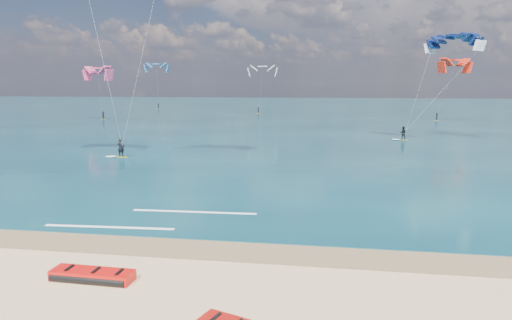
{
  "coord_description": "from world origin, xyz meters",
  "views": [
    {
      "loc": [
        7.74,
        -14.27,
        6.69
      ],
      "look_at": [
        4.28,
        8.0,
        2.91
      ],
      "focal_mm": 32.0,
      "sensor_mm": 36.0,
      "label": 1
    }
  ],
  "objects": [
    {
      "name": "packed_kite_left",
      "position": [
        -0.11,
        -0.5,
        0.0
      ],
      "size": [
        3.13,
        1.27,
        0.42
      ],
      "primitive_type": null,
      "rotation": [
        0.0,
        0.0,
        -0.04
      ],
      "color": "red",
      "rests_on": "ground"
    },
    {
      "name": "sea",
      "position": [
        0.0,
        104.0,
        0.02
      ],
      "size": [
        320.0,
        200.0,
        0.04
      ],
      "primitive_type": "cube",
      "color": "#0A2B39",
      "rests_on": "ground"
    },
    {
      "name": "distant_kites",
      "position": [
        -11.42,
        79.73,
        5.27
      ],
      "size": [
        70.75,
        40.01,
        11.66
      ],
      "color": "#CF3D6B",
      "rests_on": "ground"
    },
    {
      "name": "kitesurfer_main",
      "position": [
        -9.28,
        22.14,
        8.88
      ],
      "size": [
        9.21,
        5.91,
        17.09
      ],
      "rotation": [
        0.0,
        0.0,
        -0.04
      ],
      "color": "yellow",
      "rests_on": "sea"
    },
    {
      "name": "shoreline_foam",
      "position": [
        -0.59,
        6.59,
        0.04
      ],
      "size": [
        9.66,
        3.63,
        0.01
      ],
      "color": "white",
      "rests_on": "ground"
    },
    {
      "name": "ground",
      "position": [
        0.0,
        40.0,
        0.0
      ],
      "size": [
        320.0,
        320.0,
        0.0
      ],
      "primitive_type": "plane",
      "color": "tan",
      "rests_on": "ground"
    },
    {
      "name": "kitesurfer_far",
      "position": [
        19.24,
        40.71,
        7.0
      ],
      "size": [
        9.65,
        5.48,
        13.12
      ],
      "rotation": [
        0.0,
        0.0,
        -0.05
      ],
      "color": "gold",
      "rests_on": "sea"
    },
    {
      "name": "wet_sand_strip",
      "position": [
        0.0,
        3.0,
        0.0
      ],
      "size": [
        320.0,
        2.4,
        0.01
      ],
      "primitive_type": "cube",
      "color": "brown",
      "rests_on": "ground"
    }
  ]
}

